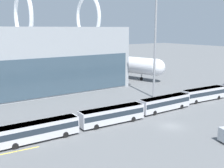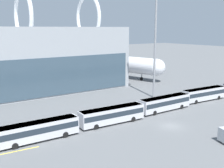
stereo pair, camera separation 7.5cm
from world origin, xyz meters
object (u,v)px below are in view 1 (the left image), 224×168
shuttle_bus_2 (165,102)px  floodlight_mast (156,25)px  shuttle_bus_1 (112,114)px  airliner_at_gate_far (112,63)px  shuttle_bus_0 (39,130)px  shuttle_bus_3 (204,93)px

shuttle_bus_2 → floodlight_mast: 20.86m
shuttle_bus_1 → airliner_at_gate_far: bearing=57.9°
shuttle_bus_2 → floodlight_mast: size_ratio=0.43×
shuttle_bus_0 → shuttle_bus_3: bearing=2.2°
shuttle_bus_3 → floodlight_mast: (-8.10, 9.78, 16.91)m
airliner_at_gate_far → shuttle_bus_0: airliner_at_gate_far is taller
shuttle_bus_3 → floodlight_mast: bearing=133.4°
shuttle_bus_3 → shuttle_bus_2: bearing=-173.8°
shuttle_bus_1 → shuttle_bus_2: bearing=4.4°
airliner_at_gate_far → floodlight_mast: bearing=-31.2°
shuttle_bus_2 → shuttle_bus_3: (14.51, 0.63, 0.00)m
shuttle_bus_2 → shuttle_bus_0: bearing=-179.0°
airliner_at_gate_far → shuttle_bus_1: airliner_at_gate_far is taller
shuttle_bus_3 → airliner_at_gate_far: bearing=90.5°
shuttle_bus_2 → shuttle_bus_3: size_ratio=0.99×
shuttle_bus_1 → floodlight_mast: size_ratio=0.44×
airliner_at_gate_far → floodlight_mast: size_ratio=1.50×
airliner_at_gate_far → shuttle_bus_0: (-46.02, -45.22, -3.19)m
shuttle_bus_2 → airliner_at_gate_far: bearing=69.4°
shuttle_bus_3 → floodlight_mast: 21.14m
airliner_at_gate_far → shuttle_bus_3: 44.37m
floodlight_mast → shuttle_bus_0: bearing=-163.0°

